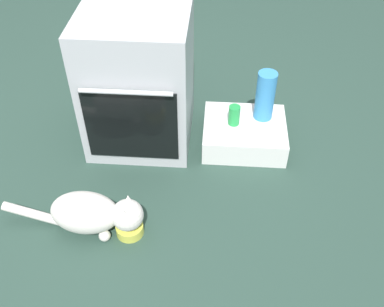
% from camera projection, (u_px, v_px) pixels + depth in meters
% --- Properties ---
extents(ground, '(8.00, 8.00, 0.00)m').
position_uv_depth(ground, '(129.00, 178.00, 2.47)').
color(ground, '#284238').
extents(oven, '(0.58, 0.61, 0.79)m').
position_uv_depth(oven, '(138.00, 80.00, 2.48)').
color(oven, '#B7BABF').
rests_on(oven, ground).
extents(pantry_cabinet, '(0.48, 0.41, 0.15)m').
position_uv_depth(pantry_cabinet, '(244.00, 134.00, 2.64)').
color(pantry_cabinet, white).
rests_on(pantry_cabinet, ground).
extents(food_bowl, '(0.14, 0.14, 0.08)m').
position_uv_depth(food_bowl, '(130.00, 228.00, 2.18)').
color(food_bowl, '#D1D14C').
rests_on(food_bowl, ground).
extents(cat, '(0.72, 0.23, 0.23)m').
position_uv_depth(cat, '(93.00, 213.00, 2.13)').
color(cat, silver).
rests_on(cat, ground).
extents(water_bottle, '(0.11, 0.11, 0.30)m').
position_uv_depth(water_bottle, '(265.00, 96.00, 2.53)').
color(water_bottle, '#388CD1').
rests_on(water_bottle, pantry_cabinet).
extents(soda_can, '(0.07, 0.07, 0.12)m').
position_uv_depth(soda_can, '(234.00, 115.00, 2.55)').
color(soda_can, green).
rests_on(soda_can, pantry_cabinet).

